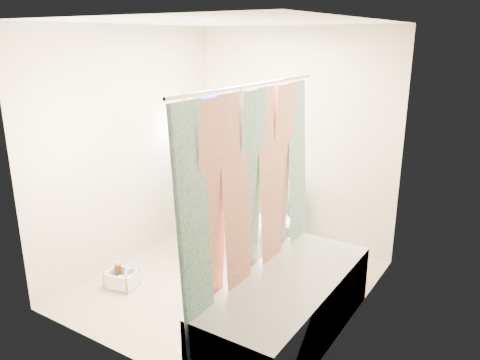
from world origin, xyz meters
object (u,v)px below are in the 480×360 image
Objects in this scene: bathtub at (288,306)px; toilet at (275,222)px; plumber at (206,178)px; cleaning_caddy at (123,280)px.

toilet is (-0.75, 1.17, 0.13)m from bathtub.
plumber is (-1.41, 0.84, 0.60)m from bathtub.
toilet is at bearing 122.65° from bathtub.
bathtub is 1.40m from toilet.
bathtub reaches higher than cleaning_caddy.
cleaning_caddy is (-0.90, -1.34, -0.33)m from toilet.
bathtub is 5.70× the size of cleaning_caddy.
plumber reaches higher than bathtub.
toilet is 1.65m from cleaning_caddy.
cleaning_caddy is (-1.65, -0.17, -0.19)m from bathtub.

